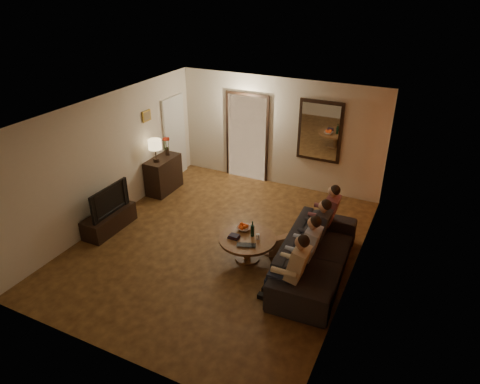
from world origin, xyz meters
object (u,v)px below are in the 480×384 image
at_px(person_a, 293,273).
at_px(person_d, 326,218).
at_px(tv, 106,199).
at_px(dog, 283,243).
at_px(tv_stand, 109,221).
at_px(dresser, 164,175).
at_px(person_c, 316,234).
at_px(bowl, 244,228).
at_px(sofa, 316,255).
at_px(laptop, 246,247).
at_px(table_lamp, 155,151).
at_px(wine_bottle, 252,229).
at_px(coffee_table, 247,248).
at_px(person_b, 305,252).

xyz_separation_m(person_a, person_d, (0.00, 1.80, 0.00)).
bearing_deg(tv, dog, -79.10).
relative_size(tv_stand, person_a, 0.98).
xyz_separation_m(dresser, person_c, (4.06, -1.21, 0.18)).
height_order(tv_stand, bowl, bowl).
relative_size(sofa, laptop, 7.72).
bearing_deg(person_c, person_d, 90.00).
relative_size(bowl, laptop, 0.79).
bearing_deg(dog, person_d, 33.46).
relative_size(table_lamp, laptop, 1.64).
bearing_deg(person_d, wine_bottle, -139.10).
height_order(sofa, person_d, person_d).
bearing_deg(dog, dresser, 145.06).
height_order(tv_stand, wine_bottle, wine_bottle).
relative_size(person_d, wine_bottle, 3.87).
bearing_deg(person_d, coffee_table, -137.49).
relative_size(sofa, coffee_table, 2.48).
bearing_deg(person_d, table_lamp, 174.54).
height_order(dresser, wine_bottle, dresser).
bearing_deg(dresser, bowl, -27.14).
xyz_separation_m(table_lamp, dog, (3.49, -1.04, -0.82)).
distance_m(person_a, laptop, 1.14).
distance_m(sofa, person_d, 0.93).
xyz_separation_m(person_d, wine_bottle, (-1.07, -0.93, 0.01)).
distance_m(person_b, person_d, 1.20).
xyz_separation_m(tv, person_d, (4.06, 1.32, -0.09)).
distance_m(tv, person_a, 4.09).
bearing_deg(wine_bottle, person_b, -14.25).
height_order(dresser, coffee_table, dresser).
bearing_deg(laptop, person_a, -45.34).
bearing_deg(laptop, person_b, -13.59).
height_order(person_b, person_d, same).
xyz_separation_m(table_lamp, bowl, (2.76, -1.20, -0.62)).
bearing_deg(person_d, tv, -161.98).
relative_size(person_c, person_d, 1.00).
xyz_separation_m(person_a, person_c, (0.00, 1.20, 0.00)).
distance_m(dog, laptop, 0.82).
height_order(sofa, laptop, sofa).
relative_size(person_b, laptop, 3.65).
relative_size(tv, person_b, 0.85).
bearing_deg(bowl, dog, 12.25).
bearing_deg(person_d, sofa, -83.66).
distance_m(person_a, person_d, 1.80).
distance_m(dresser, sofa, 4.43).
bearing_deg(bowl, table_lamp, 156.58).
bearing_deg(laptop, dresser, 128.17).
bearing_deg(person_b, wine_bottle, 165.75).
bearing_deg(sofa, dresser, 66.96).
bearing_deg(coffee_table, laptop, -70.35).
bearing_deg(sofa, bowl, 83.12).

